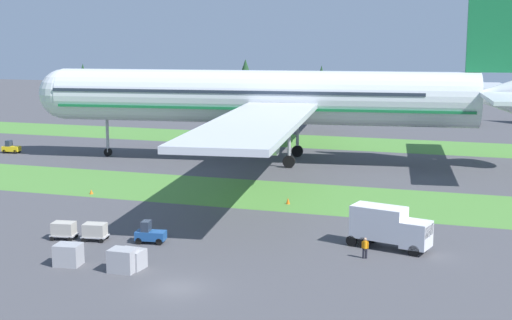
% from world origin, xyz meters
% --- Properties ---
extents(ground_plane, '(400.00, 400.00, 0.00)m').
position_xyz_m(ground_plane, '(0.00, 0.00, 0.00)').
color(ground_plane, '#47474C').
extents(grass_strip_near, '(320.00, 14.74, 0.01)m').
position_xyz_m(grass_strip_near, '(0.00, 31.47, 0.00)').
color(grass_strip_near, '#4C8438').
rests_on(grass_strip_near, ground).
extents(grass_strip_far, '(320.00, 14.74, 0.01)m').
position_xyz_m(grass_strip_far, '(0.00, 72.94, 0.00)').
color(grass_strip_far, '#4C8438').
rests_on(grass_strip_far, ground).
extents(airliner, '(71.11, 87.87, 25.73)m').
position_xyz_m(airliner, '(-7.89, 52.48, 9.23)').
color(airliner, silver).
rests_on(airliner, ground).
extents(baggage_tug, '(2.77, 1.69, 1.97)m').
position_xyz_m(baggage_tug, '(-6.95, 9.82, 0.81)').
color(baggage_tug, '#1E4C8E').
rests_on(baggage_tug, ground).
extents(cargo_dolly_lead, '(2.41, 1.83, 1.55)m').
position_xyz_m(cargo_dolly_lead, '(-11.91, 9.02, 0.92)').
color(cargo_dolly_lead, '#A3A3A8').
rests_on(cargo_dolly_lead, ground).
extents(cargo_dolly_second, '(2.41, 1.83, 1.55)m').
position_xyz_m(cargo_dolly_second, '(-14.77, 8.56, 0.92)').
color(cargo_dolly_second, '#A3A3A8').
rests_on(cargo_dolly_second, ground).
extents(catering_truck, '(7.30, 3.87, 3.58)m').
position_xyz_m(catering_truck, '(13.12, 14.55, 1.95)').
color(catering_truck, silver).
rests_on(catering_truck, ground).
extents(pushback_tractor, '(2.75, 1.62, 1.97)m').
position_xyz_m(pushback_tractor, '(-48.62, 47.20, 0.81)').
color(pushback_tractor, yellow).
rests_on(pushback_tractor, ground).
extents(ground_crew_marshaller, '(0.55, 0.36, 1.74)m').
position_xyz_m(ground_crew_marshaller, '(11.69, 11.18, 0.95)').
color(ground_crew_marshaller, black).
rests_on(ground_crew_marshaller, ground).
extents(uld_container_0, '(2.12, 1.75, 1.51)m').
position_xyz_m(uld_container_0, '(-5.26, 3.08, 0.76)').
color(uld_container_0, '#A3A3A8').
rests_on(uld_container_0, ground).
extents(uld_container_1, '(2.19, 1.84, 1.72)m').
position_xyz_m(uld_container_1, '(-10.34, 2.23, 0.86)').
color(uld_container_1, '#A3A3A8').
rests_on(uld_container_1, ground).
extents(uld_container_2, '(2.03, 1.64, 1.80)m').
position_xyz_m(uld_container_2, '(-5.50, 2.17, 0.90)').
color(uld_container_2, '#A3A3A8').
rests_on(uld_container_2, ground).
extents(uld_container_3, '(2.19, 1.85, 1.55)m').
position_xyz_m(uld_container_3, '(-5.44, 2.65, 0.78)').
color(uld_container_3, '#A3A3A8').
rests_on(uld_container_3, ground).
extents(taxiway_marker_0, '(0.44, 0.44, 0.68)m').
position_xyz_m(taxiway_marker_0, '(0.67, 27.71, 0.34)').
color(taxiway_marker_0, orange).
rests_on(taxiway_marker_0, ground).
extents(taxiway_marker_1, '(0.44, 0.44, 0.52)m').
position_xyz_m(taxiway_marker_1, '(-22.02, 25.59, 0.26)').
color(taxiway_marker_1, orange).
rests_on(taxiway_marker_1, ground).
extents(distant_tree_line, '(150.00, 11.04, 12.49)m').
position_xyz_m(distant_tree_line, '(1.69, 107.21, 6.97)').
color(distant_tree_line, '#4C3823').
rests_on(distant_tree_line, ground).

